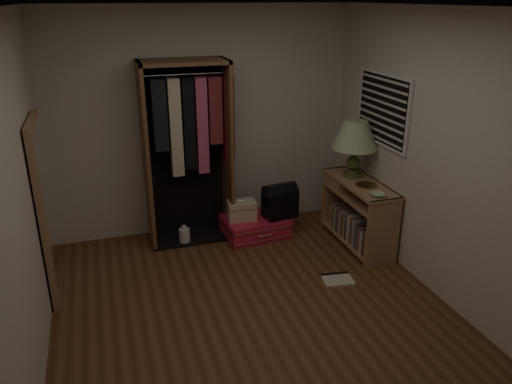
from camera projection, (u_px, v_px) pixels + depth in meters
ground at (256, 316)px, 4.47m from camera, size 4.00×4.00×0.00m
room_walls at (264, 153)px, 3.98m from camera, size 3.52×4.02×2.60m
console_bookshelf at (357, 210)px, 5.67m from camera, size 0.42×1.12×0.75m
open_wardrobe at (189, 137)px, 5.53m from camera, size 1.01×0.50×2.05m
floor_mirror at (46, 209)px, 4.56m from camera, size 0.06×0.80×1.70m
pink_suitcase at (255, 226)px, 5.93m from camera, size 0.81×0.62×0.23m
train_case at (242, 210)px, 5.81m from camera, size 0.35×0.26×0.24m
black_bag at (280, 200)px, 5.84m from camera, size 0.41×0.30×0.41m
table_lamp at (355, 136)px, 5.53m from camera, size 0.56×0.56×0.64m
brass_tray at (366, 185)px, 5.41m from camera, size 0.29×0.29×0.01m
ceramic_bowl at (378, 195)px, 5.11m from camera, size 0.17×0.17×0.04m
white_jug at (185, 236)px, 5.75m from camera, size 0.15×0.15×0.22m
floor_book at (337, 279)px, 5.02m from camera, size 0.33×0.28×0.03m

